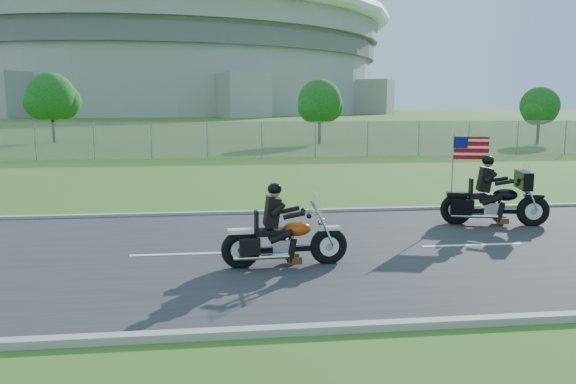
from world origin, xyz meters
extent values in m
plane|color=#335C1C|center=(0.00, 0.00, 0.00)|extent=(420.00, 420.00, 0.00)
cube|color=#28282B|center=(0.00, 0.00, 0.02)|extent=(120.00, 8.00, 0.04)
cube|color=#9E9B93|center=(0.00, 4.05, 0.05)|extent=(120.00, 0.18, 0.12)
cube|color=#9E9B93|center=(0.00, -4.05, 0.05)|extent=(120.00, 0.18, 0.12)
cube|color=gray|center=(-5.00, 20.00, 1.00)|extent=(60.00, 0.03, 2.00)
cylinder|color=#A3A099|center=(-20.00, 170.00, 10.00)|extent=(130.00, 130.00, 20.00)
cylinder|color=#605E5B|center=(-20.00, 170.00, 17.00)|extent=(132.00, 132.00, 4.00)
cylinder|color=#A3A099|center=(-20.00, 170.00, 23.00)|extent=(134.00, 134.00, 6.00)
torus|color=white|center=(-20.00, 170.00, 27.00)|extent=(140.40, 140.40, 4.40)
cylinder|color=#382316|center=(6.00, 30.00, 1.26)|extent=(0.22, 0.22, 2.52)
sphere|color=#124413|center=(6.00, 30.00, 3.15)|extent=(3.20, 3.20, 3.20)
sphere|color=#124413|center=(6.64, 30.48, 2.79)|extent=(2.40, 2.40, 2.40)
sphere|color=#124413|center=(5.44, 29.60, 2.70)|extent=(2.24, 2.24, 2.24)
cylinder|color=#382316|center=(-14.00, 34.00, 1.40)|extent=(0.22, 0.22, 2.80)
sphere|color=#124413|center=(-14.00, 34.00, 3.50)|extent=(3.60, 3.60, 3.60)
sphere|color=#124413|center=(-13.28, 34.54, 3.10)|extent=(2.70, 2.70, 2.70)
sphere|color=#124413|center=(-14.63, 33.55, 3.00)|extent=(2.52, 2.52, 2.52)
cylinder|color=#382316|center=(22.00, 28.00, 1.12)|extent=(0.22, 0.22, 2.24)
sphere|color=#124413|center=(22.00, 28.00, 2.80)|extent=(2.80, 2.80, 2.80)
sphere|color=#124413|center=(22.56, 28.42, 2.48)|extent=(2.10, 2.10, 2.10)
sphere|color=#124413|center=(21.51, 27.65, 2.40)|extent=(1.96, 1.96, 1.96)
torus|color=black|center=(0.71, -0.95, 0.37)|extent=(0.73, 0.22, 0.72)
torus|color=black|center=(-0.94, -1.05, 0.37)|extent=(0.73, 0.22, 0.72)
ellipsoid|color=#B63E0D|center=(0.10, -0.99, 0.72)|extent=(0.56, 0.34, 0.27)
cube|color=black|center=(-0.41, -1.02, 0.68)|extent=(0.55, 0.32, 0.12)
cube|color=black|center=(-0.36, -1.01, 1.06)|extent=(0.26, 0.40, 0.54)
sphere|color=black|center=(-0.31, -1.01, 1.48)|extent=(0.28, 0.28, 0.26)
cube|color=silver|center=(0.49, -0.97, 1.19)|extent=(0.06, 0.45, 0.39)
torus|color=black|center=(6.31, 1.66, 0.40)|extent=(0.82, 0.38, 0.79)
torus|color=black|center=(4.54, 2.10, 0.40)|extent=(0.82, 0.38, 0.79)
ellipsoid|color=black|center=(5.66, 1.82, 0.79)|extent=(0.67, 0.48, 0.30)
cube|color=black|center=(5.11, 1.96, 0.75)|extent=(0.65, 0.46, 0.13)
cube|color=black|center=(5.17, 1.94, 1.17)|extent=(0.35, 0.48, 0.59)
sphere|color=black|center=(5.22, 1.93, 1.63)|extent=(0.35, 0.35, 0.29)
cube|color=black|center=(6.05, 1.72, 1.17)|extent=(0.44, 0.89, 0.43)
cube|color=#B70C11|center=(4.91, 2.23, 1.92)|extent=(0.84, 0.23, 0.56)
camera|label=1|loc=(-1.27, -11.03, 3.03)|focal=35.00mm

